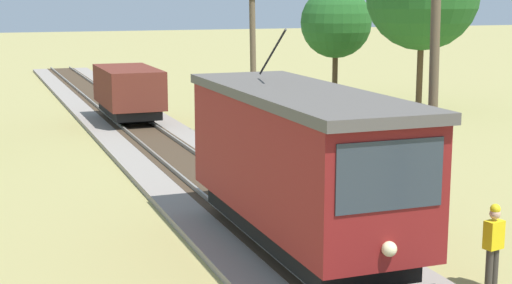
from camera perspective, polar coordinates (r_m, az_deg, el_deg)
red_tram at (r=17.25m, az=3.16°, el=-1.51°), size 2.60×8.54×4.79m
freight_car at (r=35.91m, az=-9.36°, el=3.71°), size 2.40×5.20×2.31m
utility_pole_near_tram at (r=19.75m, az=12.94°, el=3.97°), size 1.40×0.41×7.03m
utility_pole_mid at (r=31.48m, az=-0.22°, el=6.21°), size 1.40×0.56×6.57m
gravel_pile at (r=37.37m, az=-1.33°, el=2.58°), size 2.00×2.00×1.13m
second_worker at (r=16.30m, az=17.07°, el=-7.09°), size 0.42×0.31×1.78m
tree_left_far at (r=45.86m, az=5.90°, el=8.74°), size 4.15×4.15×6.41m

